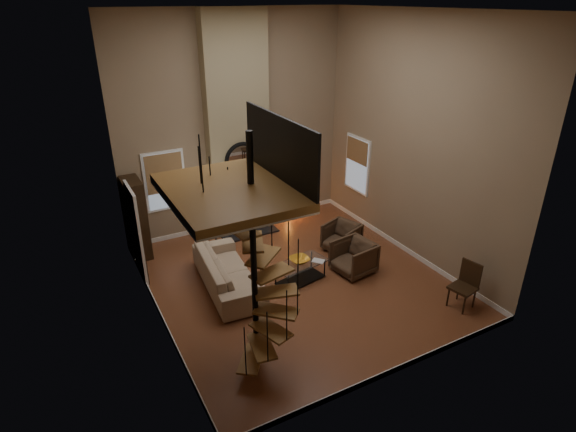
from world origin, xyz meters
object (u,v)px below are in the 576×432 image
sofa (227,271)px  side_chair (466,283)px  hutch (136,218)px  armchair_near (343,236)px  armchair_far (356,257)px  floor_lamp (213,197)px  accent_lamp (289,210)px  coffee_table (301,269)px

sofa → side_chair: bearing=-121.0°
sofa → hutch: bearing=34.3°
sofa → armchair_near: (3.14, 0.22, -0.04)m
armchair_far → side_chair: (1.13, -2.13, 0.17)m
floor_lamp → accent_lamp: (2.44, 0.76, -1.16)m
hutch → side_chair: size_ratio=1.97×
armchair_near → accent_lamp: size_ratio=1.71×
floor_lamp → side_chair: 5.86m
sofa → coffee_table: size_ratio=1.93×
hutch → sofa: bearing=-60.7°
accent_lamp → hutch: bearing=-179.0°
armchair_near → side_chair: (0.82, -3.09, 0.17)m
hutch → armchair_far: bearing=-36.8°
hutch → armchair_near: size_ratio=2.47×
armchair_near → side_chair: size_ratio=0.80×
hutch → sofa: size_ratio=0.79×
sofa → coffee_table: (1.50, -0.53, -0.11)m
side_chair → accent_lamp: bearing=102.2°
armchair_far → floor_lamp: bearing=-142.1°
floor_lamp → armchair_near: bearing=-27.7°
hutch → coffee_table: size_ratio=1.52×
sofa → armchair_near: sofa is taller
armchair_near → floor_lamp: bearing=-138.4°
sofa → floor_lamp: (0.37, 1.67, 1.02)m
hutch → side_chair: bearing=-44.7°
coffee_table → floor_lamp: bearing=117.3°
hutch → armchair_near: (4.46, -2.14, -0.60)m
armchair_near → accent_lamp: (-0.33, 2.21, -0.10)m
floor_lamp → armchair_far: bearing=-44.5°
floor_lamp → side_chair: size_ratio=1.74×
accent_lamp → floor_lamp: bearing=-162.6°
floor_lamp → accent_lamp: floor_lamp is taller
armchair_far → armchair_near: bearing=154.6°
accent_lamp → side_chair: 5.44m
side_chair → armchair_near: bearing=104.9°
coffee_table → side_chair: bearing=-43.7°
sofa → coffee_table: bearing=-104.4°
hutch → side_chair: 7.45m
coffee_table → armchair_far: bearing=-9.3°
sofa → armchair_far: (2.83, -0.75, -0.04)m
armchair_near → coffee_table: (-1.63, -0.75, -0.07)m
hutch → armchair_near: hutch is taller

